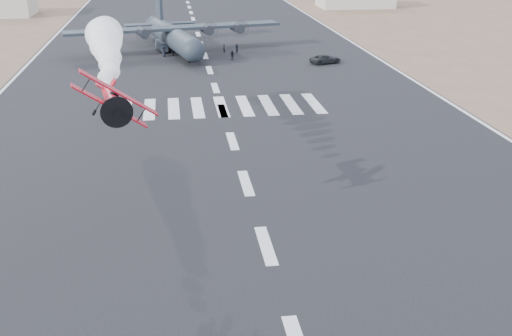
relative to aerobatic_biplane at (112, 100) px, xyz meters
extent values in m
cylinder|color=#B90C21|center=(-0.03, 0.30, -0.06)|extent=(1.41, 5.07, 0.90)
sphere|color=black|center=(-0.05, 0.50, 0.29)|extent=(0.70, 0.70, 0.70)
cylinder|color=black|center=(0.21, -2.09, -0.06)|extent=(1.06, 0.70, 1.00)
cylinder|color=black|center=(0.25, -2.43, -0.06)|extent=(2.19, 0.25, 2.20)
cube|color=#B90C21|center=(0.01, -0.09, -0.41)|extent=(5.07, 1.50, 3.51)
cube|color=#B90C21|center=(0.04, -0.39, 0.79)|extent=(5.23, 1.52, 3.62)
cube|color=#B90C21|center=(-0.27, 2.59, 0.44)|extent=(0.19, 0.91, 1.00)
cube|color=#B90C21|center=(-0.27, 2.59, -0.06)|extent=(2.06, 0.90, 0.08)
cylinder|color=black|center=(-0.75, -0.57, -1.27)|extent=(0.16, 0.45, 0.44)
cylinder|color=black|center=(0.85, -0.41, -1.27)|extent=(0.16, 0.45, 0.44)
sphere|color=white|center=(-0.29, 2.79, -0.06)|extent=(0.70, 0.70, 0.70)
sphere|color=white|center=(-0.53, 5.18, -0.03)|extent=(0.99, 0.99, 0.99)
sphere|color=white|center=(-0.78, 7.57, 0.00)|extent=(1.28, 1.28, 1.28)
sphere|color=white|center=(-1.02, 9.96, 0.03)|extent=(1.57, 1.57, 1.57)
sphere|color=white|center=(-1.27, 12.35, 0.06)|extent=(1.87, 1.87, 1.87)
sphere|color=white|center=(-1.51, 14.74, 0.09)|extent=(2.16, 2.16, 2.16)
sphere|color=white|center=(-1.76, 17.13, 0.12)|extent=(2.45, 2.45, 2.45)
sphere|color=white|center=(-2.00, 19.52, 0.15)|extent=(2.74, 2.74, 2.74)
sphere|color=white|center=(-2.25, 21.91, 0.18)|extent=(3.03, 3.03, 3.03)
sphere|color=white|center=(-2.49, 24.30, 0.21)|extent=(3.32, 3.32, 3.32)
sphere|color=white|center=(-2.74, 26.69, 0.24)|extent=(3.61, 3.61, 3.61)
sphere|color=white|center=(-2.98, 29.08, 0.27)|extent=(3.90, 3.90, 3.90)
cylinder|color=#222B33|center=(5.11, 73.00, -7.56)|extent=(9.65, 27.35, 3.88)
sphere|color=#222B33|center=(8.04, 59.75, -7.56)|extent=(3.88, 3.88, 3.88)
cone|color=#222B33|center=(2.18, 86.26, -7.56)|extent=(5.04, 6.52, 3.88)
cube|color=#222B33|center=(5.32, 72.06, -5.72)|extent=(38.75, 12.35, 0.48)
cylinder|color=#222B33|center=(-5.94, 69.07, -6.20)|extent=(2.50, 3.97, 1.75)
cylinder|color=#3F3F44|center=(-5.52, 67.18, -6.20)|extent=(3.23, 0.76, 3.30)
cylinder|color=#222B33|center=(-0.26, 70.33, -6.20)|extent=(2.50, 3.97, 1.75)
cylinder|color=#3F3F44|center=(0.16, 68.43, -6.20)|extent=(3.23, 0.76, 3.30)
cylinder|color=#222B33|center=(11.10, 72.84, -6.20)|extent=(2.50, 3.97, 1.75)
cylinder|color=#3F3F44|center=(11.52, 70.95, -6.20)|extent=(3.23, 0.76, 3.30)
cylinder|color=#222B33|center=(16.78, 74.10, -6.20)|extent=(2.50, 3.97, 1.75)
cylinder|color=#3F3F44|center=(17.20, 72.20, -6.20)|extent=(3.23, 0.76, 3.30)
cube|color=#222B33|center=(2.60, 84.37, -2.71)|extent=(1.51, 4.39, 7.76)
cube|color=#222B33|center=(2.49, 84.84, -6.78)|extent=(13.88, 5.77, 0.34)
cube|color=#222B33|center=(2.82, 73.49, -9.01)|extent=(2.39, 5.93, 1.55)
cylinder|color=black|center=(2.82, 73.49, -9.55)|extent=(0.70, 1.15, 1.07)
cube|color=#222B33|center=(6.98, 74.41, -9.01)|extent=(2.39, 5.93, 1.55)
cylinder|color=black|center=(6.98, 74.41, -9.55)|extent=(0.70, 1.15, 1.07)
cylinder|color=black|center=(7.41, 62.59, -9.64)|extent=(0.57, 0.94, 0.87)
imported|color=black|center=(29.82, 58.76, -9.35)|extent=(5.77, 4.07, 1.46)
imported|color=black|center=(7.06, 64.37, -9.20)|extent=(0.55, 0.66, 1.76)
imported|color=black|center=(9.16, 69.78, -9.18)|extent=(0.96, 1.02, 1.80)
imported|color=black|center=(8.97, 69.92, -9.29)|extent=(0.51, 1.04, 1.59)
imported|color=black|center=(14.78, 64.02, -9.27)|extent=(1.03, 1.00, 1.62)
imported|color=black|center=(3.19, 68.28, -9.13)|extent=(0.72, 1.01, 1.90)
imported|color=black|center=(4.77, 69.54, -9.20)|extent=(0.68, 1.68, 1.77)
imported|color=black|center=(13.96, 70.29, -9.28)|extent=(0.60, 0.68, 1.61)
imported|color=black|center=(16.17, 69.63, -9.26)|extent=(0.88, 0.93, 1.64)
camera|label=1|loc=(4.12, -44.52, 11.48)|focal=45.00mm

